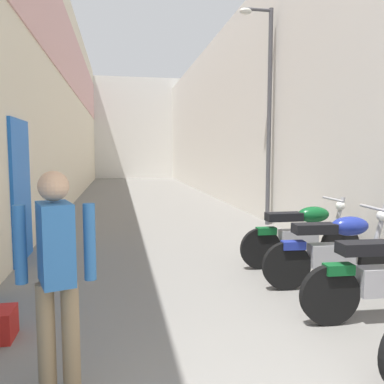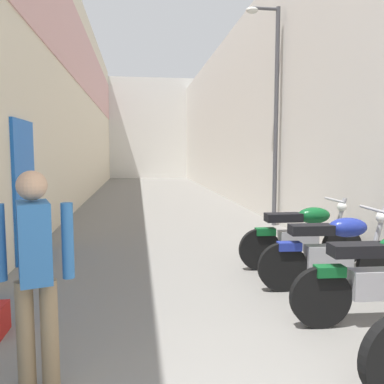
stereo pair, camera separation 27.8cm
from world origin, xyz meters
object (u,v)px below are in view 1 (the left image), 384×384
Objects in this scene: motorcycle_fourth at (302,234)px; pedestrian_by_doorway at (56,269)px; motorcycle_third at (336,249)px; street_lamp at (266,101)px.

pedestrian_by_doorway is at bearing -139.22° from motorcycle_fourth.
motorcycle_third is 0.93m from motorcycle_fourth.
pedestrian_by_doorway is at bearing -121.93° from street_lamp.
motorcycle_fourth is 4.07m from pedestrian_by_doorway.
street_lamp reaches higher than motorcycle_fourth.
motorcycle_third is at bearing -90.00° from motorcycle_fourth.
pedestrian_by_doorway is 7.38m from street_lamp.
street_lamp reaches higher than motorcycle_third.
motorcycle_fourth is at bearing -101.68° from street_lamp.
street_lamp reaches higher than pedestrian_by_doorway.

